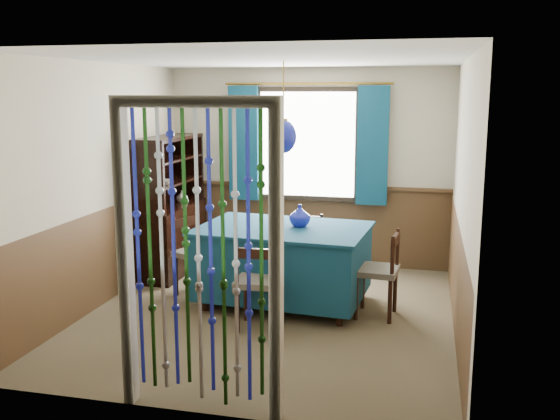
% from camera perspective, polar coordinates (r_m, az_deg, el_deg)
% --- Properties ---
extents(floor, '(4.00, 4.00, 0.00)m').
position_cam_1_polar(floor, '(6.35, -0.95, -9.54)').
color(floor, brown).
rests_on(floor, ground).
extents(ceiling, '(4.00, 4.00, 0.00)m').
position_cam_1_polar(ceiling, '(5.96, -1.03, 13.63)').
color(ceiling, silver).
rests_on(ceiling, ground).
extents(wall_back, '(3.60, 0.00, 3.60)m').
position_cam_1_polar(wall_back, '(7.96, 2.57, 3.89)').
color(wall_back, beige).
rests_on(wall_back, ground).
extents(wall_front, '(3.60, 0.00, 3.60)m').
position_cam_1_polar(wall_front, '(4.15, -7.81, -2.59)').
color(wall_front, beige).
rests_on(wall_front, ground).
extents(wall_left, '(0.00, 4.00, 4.00)m').
position_cam_1_polar(wall_left, '(6.70, -16.09, 2.17)').
color(wall_left, beige).
rests_on(wall_left, ground).
extents(wall_right, '(0.00, 4.00, 4.00)m').
position_cam_1_polar(wall_right, '(5.85, 16.35, 0.97)').
color(wall_right, beige).
rests_on(wall_right, ground).
extents(wainscot_back, '(3.60, 0.00, 3.60)m').
position_cam_1_polar(wainscot_back, '(8.07, 2.51, -1.41)').
color(wainscot_back, '#4C321C').
rests_on(wainscot_back, ground).
extents(wainscot_front, '(3.60, 0.00, 3.60)m').
position_cam_1_polar(wainscot_front, '(4.40, -7.49, -12.09)').
color(wainscot_front, '#4C321C').
rests_on(wainscot_front, ground).
extents(wainscot_left, '(0.00, 4.00, 4.00)m').
position_cam_1_polar(wainscot_left, '(6.84, -15.66, -4.05)').
color(wainscot_left, '#4C321C').
rests_on(wainscot_left, ground).
extents(wainscot_right, '(0.00, 4.00, 4.00)m').
position_cam_1_polar(wainscot_right, '(6.02, 15.83, -6.07)').
color(wainscot_right, '#4C321C').
rests_on(wainscot_right, ground).
extents(window, '(1.32, 0.12, 1.42)m').
position_cam_1_polar(window, '(7.88, 2.52, 6.02)').
color(window, black).
rests_on(window, wall_back).
extents(doorway, '(1.16, 0.12, 2.18)m').
position_cam_1_polar(doorway, '(4.26, -7.45, -5.02)').
color(doorway, silver).
rests_on(doorway, ground).
extents(dining_table, '(1.81, 1.32, 0.83)m').
position_cam_1_polar(dining_table, '(6.51, 0.31, -4.61)').
color(dining_table, navy).
rests_on(dining_table, floor).
extents(chair_near, '(0.44, 0.42, 0.84)m').
position_cam_1_polar(chair_near, '(5.85, -2.00, -6.67)').
color(chair_near, black).
rests_on(chair_near, floor).
extents(chair_far, '(0.42, 0.40, 0.81)m').
position_cam_1_polar(chair_far, '(7.19, 2.40, -3.49)').
color(chair_far, black).
rests_on(chair_far, floor).
extents(chair_left, '(0.54, 0.55, 0.87)m').
position_cam_1_polar(chair_left, '(6.91, -7.71, -3.90)').
color(chair_left, black).
rests_on(chair_left, floor).
extents(chair_right, '(0.44, 0.46, 0.87)m').
position_cam_1_polar(chair_right, '(6.24, 9.09, -5.55)').
color(chair_right, black).
rests_on(chair_right, floor).
extents(sideboard, '(0.45, 1.28, 1.67)m').
position_cam_1_polar(sideboard, '(7.77, -9.97, -1.41)').
color(sideboard, black).
rests_on(sideboard, floor).
extents(pendant_lamp, '(0.27, 0.27, 0.91)m').
position_cam_1_polar(pendant_lamp, '(6.29, 0.32, 6.75)').
color(pendant_lamp, olive).
rests_on(pendant_lamp, ceiling).
extents(vase_table, '(0.23, 0.23, 0.21)m').
position_cam_1_polar(vase_table, '(6.44, 1.82, -0.60)').
color(vase_table, navy).
rests_on(vase_table, dining_table).
extents(bowl_shelf, '(0.28, 0.28, 0.06)m').
position_cam_1_polar(bowl_shelf, '(7.36, -10.62, 2.55)').
color(bowl_shelf, beige).
rests_on(bowl_shelf, sideboard).
extents(vase_sideboard, '(0.16, 0.16, 0.16)m').
position_cam_1_polar(vase_sideboard, '(7.91, -8.94, 1.30)').
color(vase_sideboard, beige).
rests_on(vase_sideboard, sideboard).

